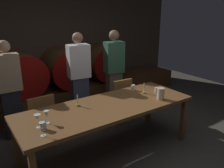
{
  "coord_description": "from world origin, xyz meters",
  "views": [
    {
      "loc": [
        -1.97,
        -2.22,
        2.11
      ],
      "look_at": [
        -0.13,
        0.45,
        1.05
      ],
      "focal_mm": 36.86,
      "sensor_mm": 36.0,
      "label": 1
    }
  ],
  "objects": [
    {
      "name": "ground_plane",
      "position": [
        0.0,
        0.0,
        0.0
      ],
      "size": [
        8.8,
        8.8,
        0.0
      ],
      "primitive_type": "plane",
      "color": "#3F3A33"
    },
    {
      "name": "back_wall",
      "position": [
        0.0,
        3.05,
        1.21
      ],
      "size": [
        6.77,
        0.24,
        2.41
      ],
      "primitive_type": "cube",
      "color": "#473A2D",
      "rests_on": "ground"
    },
    {
      "name": "barrel_shelf",
      "position": [
        0.0,
        2.5,
        0.22
      ],
      "size": [
        6.09,
        0.9,
        0.44
      ],
      "primitive_type": "cube",
      "color": "#4C2D16",
      "rests_on": "ground"
    },
    {
      "name": "wine_barrel_left",
      "position": [
        -0.94,
        2.5,
        0.86
      ],
      "size": [
        0.86,
        0.9,
        0.86
      ],
      "color": "brown",
      "rests_on": "barrel_shelf"
    },
    {
      "name": "wine_barrel_center",
      "position": [
        -0.02,
        2.5,
        0.86
      ],
      "size": [
        0.86,
        0.9,
        0.86
      ],
      "color": "brown",
      "rests_on": "barrel_shelf"
    },
    {
      "name": "wine_barrel_right",
      "position": [
        0.95,
        2.5,
        0.86
      ],
      "size": [
        0.86,
        0.9,
        0.86
      ],
      "color": "#513319",
      "rests_on": "barrel_shelf"
    },
    {
      "name": "dining_table",
      "position": [
        -0.28,
        0.35,
        0.71
      ],
      "size": [
        2.61,
        0.95,
        0.78
      ],
      "color": "brown",
      "rests_on": "ground"
    },
    {
      "name": "chair_left",
      "position": [
        -1.05,
        1.08,
        0.49
      ],
      "size": [
        0.41,
        0.41,
        0.88
      ],
      "rotation": [
        0.0,
        0.0,
        3.17
      ],
      "color": "brown",
      "rests_on": "ground"
    },
    {
      "name": "chair_right",
      "position": [
        0.47,
        1.07,
        0.49
      ],
      "size": [
        0.43,
        0.43,
        0.88
      ],
      "rotation": [
        0.0,
        0.0,
        3.07
      ],
      "color": "brown",
      "rests_on": "ground"
    },
    {
      "name": "guest_left",
      "position": [
        -1.34,
        1.65,
        0.85
      ],
      "size": [
        0.39,
        0.26,
        1.66
      ],
      "rotation": [
        0.0,
        0.0,
        3.09
      ],
      "color": "black",
      "rests_on": "ground"
    },
    {
      "name": "guest_center",
      "position": [
        -0.18,
        1.43,
        0.89
      ],
      "size": [
        0.41,
        0.29,
        1.73
      ],
      "rotation": [
        0.0,
        0.0,
        3.01
      ],
      "color": "#33384C",
      "rests_on": "ground"
    },
    {
      "name": "guest_right",
      "position": [
        0.68,
        1.55,
        0.88
      ],
      "size": [
        0.41,
        0.29,
        1.72
      ],
      "rotation": [
        0.0,
        0.0,
        3.01
      ],
      "color": "brown",
      "rests_on": "ground"
    },
    {
      "name": "candle_left",
      "position": [
        -0.64,
        0.57,
        0.83
      ],
      "size": [
        0.05,
        0.05,
        0.19
      ],
      "color": "olive",
      "rests_on": "dining_table"
    },
    {
      "name": "candle_right",
      "position": [
        0.49,
        0.42,
        0.83
      ],
      "size": [
        0.05,
        0.05,
        0.19
      ],
      "color": "olive",
      "rests_on": "dining_table"
    },
    {
      "name": "pitcher",
      "position": [
        0.53,
        0.08,
        0.87
      ],
      "size": [
        0.11,
        0.11,
        0.18
      ],
      "color": "beige",
      "rests_on": "dining_table"
    },
    {
      "name": "wine_glass_left",
      "position": [
        -1.33,
        0.05,
        0.9
      ],
      "size": [
        0.07,
        0.07,
        0.17
      ],
      "color": "silver",
      "rests_on": "dining_table"
    },
    {
      "name": "wine_glass_center",
      "position": [
        -1.31,
        0.26,
        0.9
      ],
      "size": [
        0.08,
        0.08,
        0.17
      ],
      "color": "silver",
      "rests_on": "dining_table"
    },
    {
      "name": "wine_glass_right",
      "position": [
        -1.19,
        0.31,
        0.9
      ],
      "size": [
        0.07,
        0.07,
        0.17
      ],
      "color": "silver",
      "rests_on": "dining_table"
    },
    {
      "name": "cup_left",
      "position": [
        -1.28,
        0.18,
        0.83
      ],
      "size": [
        0.08,
        0.08,
        0.1
      ],
      "primitive_type": "cylinder",
      "color": "silver",
      "rests_on": "dining_table"
    },
    {
      "name": "cup_center",
      "position": [
        0.44,
        0.64,
        0.83
      ],
      "size": [
        0.06,
        0.06,
        0.1
      ],
      "primitive_type": "cylinder",
      "color": "white",
      "rests_on": "dining_table"
    },
    {
      "name": "cup_right",
      "position": [
        0.71,
        0.34,
        0.82
      ],
      "size": [
        0.07,
        0.07,
        0.08
      ],
      "primitive_type": "cylinder",
      "color": "silver",
      "rests_on": "dining_table"
    }
  ]
}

